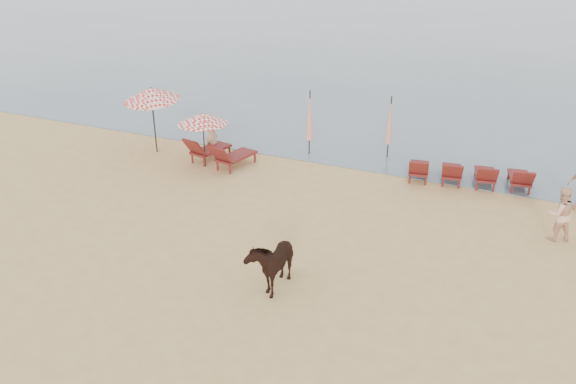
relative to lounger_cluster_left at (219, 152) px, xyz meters
name	(u,v)px	position (x,y,z in m)	size (l,w,h in m)	color
ground	(195,323)	(4.35, -8.38, -0.50)	(120.00, 120.00, 0.00)	tan
lounger_cluster_left	(219,152)	(0.00, 0.00, 0.00)	(2.34, 2.28, 0.72)	maroon
lounger_cluster_right	(469,173)	(8.72, 1.90, -0.06)	(4.19, 2.31, 0.63)	maroon
umbrella_open_left_a	(203,119)	(-0.37, -0.36, 1.34)	(1.80, 1.80, 2.05)	black
umbrella_open_left_b	(151,94)	(-2.95, 0.18, 1.83)	(2.11, 2.15, 2.69)	black
umbrella_closed_left	(390,121)	(5.53, 3.28, 0.99)	(0.30, 0.30, 2.43)	black
umbrella_closed_right	(310,116)	(2.65, 2.39, 1.07)	(0.31, 0.31, 2.54)	black
cow	(272,260)	(5.27, -6.32, 0.19)	(0.75, 1.64, 1.38)	black
beachgoer_left	(211,135)	(-0.85, 0.90, 0.26)	(0.55, 0.36, 1.51)	tan
beachgoer_right_a	(560,214)	(11.51, -0.99, 0.29)	(0.77, 0.60, 1.58)	#E4AE8E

